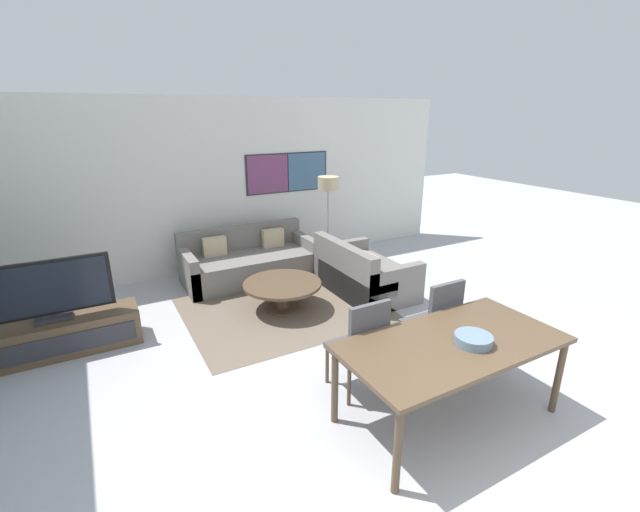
{
  "coord_description": "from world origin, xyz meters",
  "views": [
    {
      "loc": [
        -2.26,
        -1.53,
        2.58
      ],
      "look_at": [
        0.06,
        2.65,
        0.95
      ],
      "focal_mm": 24.0,
      "sensor_mm": 36.0,
      "label": 1
    }
  ],
  "objects_px": {
    "dining_chair_left": "(362,343)",
    "fruit_bowl": "(473,339)",
    "television": "(48,291)",
    "sofa_main": "(248,262)",
    "coffee_table": "(282,289)",
    "floor_lamp": "(328,190)",
    "dining_table": "(452,348)",
    "tv_console": "(58,336)",
    "dining_chair_centre": "(436,320)",
    "sofa_side": "(361,276)"
  },
  "relations": [
    {
      "from": "dining_chair_centre",
      "to": "floor_lamp",
      "type": "bearing_deg",
      "value": 79.41
    },
    {
      "from": "sofa_side",
      "to": "coffee_table",
      "type": "height_order",
      "value": "sofa_side"
    },
    {
      "from": "television",
      "to": "coffee_table",
      "type": "xyz_separation_m",
      "value": [
        2.64,
        -0.19,
        -0.46
      ]
    },
    {
      "from": "television",
      "to": "dining_chair_left",
      "type": "bearing_deg",
      "value": -41.24
    },
    {
      "from": "tv_console",
      "to": "dining_chair_left",
      "type": "xyz_separation_m",
      "value": [
        2.54,
        -2.22,
        0.33
      ]
    },
    {
      "from": "dining_chair_centre",
      "to": "tv_console",
      "type": "bearing_deg",
      "value": 147.66
    },
    {
      "from": "sofa_main",
      "to": "dining_chair_centre",
      "type": "bearing_deg",
      "value": -75.94
    },
    {
      "from": "television",
      "to": "sofa_main",
      "type": "xyz_separation_m",
      "value": [
        2.64,
        1.14,
        -0.48
      ]
    },
    {
      "from": "tv_console",
      "to": "sofa_main",
      "type": "relative_size",
      "value": 0.81
    },
    {
      "from": "dining_table",
      "to": "dining_chair_centre",
      "type": "height_order",
      "value": "dining_chair_centre"
    },
    {
      "from": "television",
      "to": "coffee_table",
      "type": "relative_size",
      "value": 1.19
    },
    {
      "from": "coffee_table",
      "to": "dining_table",
      "type": "relative_size",
      "value": 0.55
    },
    {
      "from": "dining_table",
      "to": "television",
      "type": "bearing_deg",
      "value": 136.29
    },
    {
      "from": "television",
      "to": "dining_chair_centre",
      "type": "height_order",
      "value": "television"
    },
    {
      "from": "coffee_table",
      "to": "dining_chair_left",
      "type": "bearing_deg",
      "value": -92.94
    },
    {
      "from": "floor_lamp",
      "to": "television",
      "type": "bearing_deg",
      "value": -164.99
    },
    {
      "from": "dining_chair_centre",
      "to": "fruit_bowl",
      "type": "distance_m",
      "value": 0.91
    },
    {
      "from": "dining_chair_left",
      "to": "fruit_bowl",
      "type": "distance_m",
      "value": 1.0
    },
    {
      "from": "dining_table",
      "to": "floor_lamp",
      "type": "relative_size",
      "value": 1.24
    },
    {
      "from": "floor_lamp",
      "to": "dining_table",
      "type": "bearing_deg",
      "value": -105.32
    },
    {
      "from": "television",
      "to": "dining_table",
      "type": "distance_m",
      "value": 4.16
    },
    {
      "from": "television",
      "to": "sofa_main",
      "type": "relative_size",
      "value": 0.61
    },
    {
      "from": "tv_console",
      "to": "dining_chair_left",
      "type": "distance_m",
      "value": 3.39
    },
    {
      "from": "coffee_table",
      "to": "floor_lamp",
      "type": "bearing_deg",
      "value": 41.61
    },
    {
      "from": "coffee_table",
      "to": "television",
      "type": "bearing_deg",
      "value": 175.8
    },
    {
      "from": "sofa_side",
      "to": "dining_chair_centre",
      "type": "distance_m",
      "value": 2.02
    },
    {
      "from": "tv_console",
      "to": "dining_chair_centre",
      "type": "distance_m",
      "value": 4.13
    },
    {
      "from": "sofa_side",
      "to": "coffee_table",
      "type": "relative_size",
      "value": 1.43
    },
    {
      "from": "television",
      "to": "dining_chair_left",
      "type": "distance_m",
      "value": 3.38
    },
    {
      "from": "sofa_main",
      "to": "dining_table",
      "type": "xyz_separation_m",
      "value": [
        0.37,
        -4.02,
        0.42
      ]
    },
    {
      "from": "tv_console",
      "to": "floor_lamp",
      "type": "distance_m",
      "value": 4.38
    },
    {
      "from": "tv_console",
      "to": "sofa_main",
      "type": "height_order",
      "value": "sofa_main"
    },
    {
      "from": "dining_chair_left",
      "to": "dining_chair_centre",
      "type": "distance_m",
      "value": 0.94
    },
    {
      "from": "television",
      "to": "dining_chair_left",
      "type": "xyz_separation_m",
      "value": [
        2.54,
        -2.22,
        -0.22
      ]
    },
    {
      "from": "dining_table",
      "to": "fruit_bowl",
      "type": "height_order",
      "value": "fruit_bowl"
    },
    {
      "from": "tv_console",
      "to": "dining_table",
      "type": "relative_size",
      "value": 0.88
    },
    {
      "from": "fruit_bowl",
      "to": "dining_chair_centre",
      "type": "bearing_deg",
      "value": 65.08
    },
    {
      "from": "television",
      "to": "coffee_table",
      "type": "bearing_deg",
      "value": -4.2
    },
    {
      "from": "sofa_main",
      "to": "coffee_table",
      "type": "height_order",
      "value": "sofa_main"
    },
    {
      "from": "sofa_side",
      "to": "television",
      "type": "bearing_deg",
      "value": 86.4
    },
    {
      "from": "dining_chair_left",
      "to": "sofa_side",
      "type": "bearing_deg",
      "value": 55.54
    },
    {
      "from": "dining_table",
      "to": "floor_lamp",
      "type": "xyz_separation_m",
      "value": [
        1.09,
        3.97,
        0.62
      ]
    },
    {
      "from": "dining_chair_left",
      "to": "television",
      "type": "bearing_deg",
      "value": 138.76
    },
    {
      "from": "dining_table",
      "to": "floor_lamp",
      "type": "height_order",
      "value": "floor_lamp"
    },
    {
      "from": "coffee_table",
      "to": "floor_lamp",
      "type": "relative_size",
      "value": 0.68
    },
    {
      "from": "fruit_bowl",
      "to": "dining_table",
      "type": "bearing_deg",
      "value": 132.88
    },
    {
      "from": "floor_lamp",
      "to": "dining_chair_centre",
      "type": "bearing_deg",
      "value": -100.59
    },
    {
      "from": "coffee_table",
      "to": "dining_chair_left",
      "type": "relative_size",
      "value": 1.07
    },
    {
      "from": "coffee_table",
      "to": "dining_table",
      "type": "xyz_separation_m",
      "value": [
        0.37,
        -2.68,
        0.39
      ]
    },
    {
      "from": "television",
      "to": "dining_table",
      "type": "relative_size",
      "value": 0.66
    }
  ]
}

